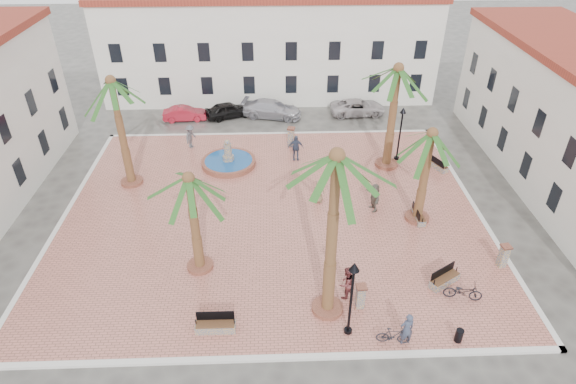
% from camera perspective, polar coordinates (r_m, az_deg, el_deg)
% --- Properties ---
extents(ground, '(120.00, 120.00, 0.00)m').
position_cam_1_polar(ground, '(30.54, -1.88, -2.54)').
color(ground, '#56544F').
rests_on(ground, ground).
extents(plaza, '(26.00, 22.00, 0.15)m').
position_cam_1_polar(plaza, '(30.50, -1.88, -2.42)').
color(plaza, '#C17060').
rests_on(plaza, ground).
extents(kerb_n, '(26.30, 0.30, 0.16)m').
position_cam_1_polar(kerb_n, '(39.92, -2.02, 6.90)').
color(kerb_n, silver).
rests_on(kerb_n, ground).
extents(kerb_s, '(26.30, 0.30, 0.16)m').
position_cam_1_polar(kerb_s, '(22.54, -1.62, -19.08)').
color(kerb_s, silver).
rests_on(kerb_s, ground).
extents(kerb_e, '(0.30, 22.30, 0.16)m').
position_cam_1_polar(kerb_e, '(33.11, 21.25, -1.78)').
color(kerb_e, silver).
rests_on(kerb_e, ground).
extents(kerb_w, '(0.30, 22.30, 0.16)m').
position_cam_1_polar(kerb_w, '(33.19, -24.96, -2.67)').
color(kerb_w, silver).
rests_on(kerb_w, ground).
extents(building_north, '(30.40, 7.40, 9.50)m').
position_cam_1_polar(building_north, '(46.58, -2.22, 17.07)').
color(building_north, white).
rests_on(building_north, ground).
extents(fountain, '(3.95, 3.95, 2.04)m').
position_cam_1_polar(fountain, '(35.48, -7.05, 3.64)').
color(fountain, brown).
rests_on(fountain, plaza).
extents(palm_nw, '(4.83, 4.83, 7.70)m').
position_cam_1_polar(palm_nw, '(32.08, -20.02, 10.96)').
color(palm_nw, brown).
rests_on(palm_nw, plaza).
extents(palm_sw, '(4.59, 4.59, 6.02)m').
position_cam_1_polar(palm_sw, '(23.85, -11.53, 0.17)').
color(palm_sw, brown).
rests_on(palm_sw, plaza).
extents(palm_s, '(5.00, 5.00, 8.97)m').
position_cam_1_polar(palm_s, '(19.42, 5.69, 2.01)').
color(palm_s, brown).
rests_on(palm_s, plaza).
extents(palm_e, '(4.84, 4.84, 6.23)m').
position_cam_1_polar(palm_e, '(28.21, 16.50, 5.34)').
color(palm_e, brown).
rests_on(palm_e, plaza).
extents(palm_ne, '(5.29, 5.29, 7.68)m').
position_cam_1_polar(palm_ne, '(33.28, 12.80, 12.74)').
color(palm_ne, brown).
rests_on(palm_ne, plaza).
extents(bench_s, '(1.88, 0.58, 0.99)m').
position_cam_1_polar(bench_s, '(23.47, -8.57, -15.41)').
color(bench_s, gray).
rests_on(bench_s, plaza).
extents(bench_se, '(1.82, 1.43, 0.95)m').
position_cam_1_polar(bench_se, '(26.62, 18.05, -9.83)').
color(bench_se, gray).
rests_on(bench_se, plaza).
extents(bench_e, '(0.53, 1.65, 0.86)m').
position_cam_1_polar(bench_e, '(30.69, 15.17, -2.77)').
color(bench_e, gray).
rests_on(bench_e, plaza).
extents(bench_ne, '(1.15, 1.73, 0.88)m').
position_cam_1_polar(bench_ne, '(36.41, 17.32, 3.04)').
color(bench_ne, gray).
rests_on(bench_ne, plaza).
extents(lamppost_s, '(0.47, 0.47, 4.29)m').
position_cam_1_polar(lamppost_s, '(21.41, 7.64, -11.07)').
color(lamppost_s, black).
rests_on(lamppost_s, plaza).
extents(lamppost_e, '(0.45, 0.45, 4.14)m').
position_cam_1_polar(lamppost_e, '(35.72, 13.27, 7.76)').
color(lamppost_e, black).
rests_on(lamppost_e, plaza).
extents(bollard_se, '(0.52, 0.52, 1.39)m').
position_cam_1_polar(bollard_se, '(24.15, 8.59, -12.09)').
color(bollard_se, gray).
rests_on(bollard_se, plaza).
extents(bollard_n, '(0.68, 0.68, 1.55)m').
position_cam_1_polar(bollard_n, '(37.53, 0.37, 6.59)').
color(bollard_n, gray).
rests_on(bollard_n, plaza).
extents(bollard_e, '(0.57, 0.57, 1.40)m').
position_cam_1_polar(bollard_e, '(28.50, 24.18, -6.88)').
color(bollard_e, gray).
rests_on(bollard_e, plaza).
extents(litter_bin, '(0.36, 0.36, 0.69)m').
position_cam_1_polar(litter_bin, '(24.06, 19.61, -15.73)').
color(litter_bin, black).
rests_on(litter_bin, plaza).
extents(cyclist_a, '(0.73, 0.55, 1.80)m').
position_cam_1_polar(cyclist_a, '(22.91, 13.90, -15.47)').
color(cyclist_a, '#383F55').
rests_on(cyclist_a, plaza).
extents(bicycle_a, '(1.99, 1.06, 0.99)m').
position_cam_1_polar(bicycle_a, '(25.93, 20.04, -11.00)').
color(bicycle_a, black).
rests_on(bicycle_a, plaza).
extents(cyclist_b, '(1.14, 1.11, 1.85)m').
position_cam_1_polar(cyclist_b, '(24.40, 6.93, -10.64)').
color(cyclist_b, brown).
rests_on(cyclist_b, plaza).
extents(bicycle_b, '(1.59, 0.63, 0.93)m').
position_cam_1_polar(bicycle_b, '(23.11, 12.39, -16.30)').
color(bicycle_b, black).
rests_on(bicycle_b, plaza).
extents(pedestrian_fountain_a, '(0.81, 0.56, 1.58)m').
position_cam_1_polar(pedestrian_fountain_a, '(30.96, 3.66, 0.08)').
color(pedestrian_fountain_a, olive).
rests_on(pedestrian_fountain_a, plaza).
extents(pedestrian_fountain_b, '(1.15, 0.48, 1.96)m').
position_cam_1_polar(pedestrian_fountain_b, '(35.56, 0.92, 5.28)').
color(pedestrian_fountain_b, '#38445D').
rests_on(pedestrian_fountain_b, plaza).
extents(pedestrian_north, '(1.09, 1.38, 1.87)m').
position_cam_1_polar(pedestrian_north, '(38.00, -11.47, 6.47)').
color(pedestrian_north, '#515055').
rests_on(pedestrian_north, plaza).
extents(pedestrian_east, '(0.85, 1.82, 1.89)m').
position_cam_1_polar(pedestrian_east, '(30.56, 10.19, -0.60)').
color(pedestrian_east, '#675E53').
rests_on(pedestrian_east, plaza).
extents(car_black, '(4.33, 2.91, 1.37)m').
position_cam_1_polar(car_black, '(43.05, -7.07, 9.62)').
color(car_black, black).
rests_on(car_black, ground).
extents(car_red, '(3.80, 1.58, 1.22)m').
position_cam_1_polar(car_red, '(43.17, -12.14, 9.08)').
color(car_red, '#A81A2A').
rests_on(car_red, ground).
extents(car_silver, '(5.51, 3.18, 1.50)m').
position_cam_1_polar(car_silver, '(42.79, -1.92, 9.81)').
color(car_silver, '#B5B4BD').
rests_on(car_silver, ground).
extents(car_white, '(4.98, 2.53, 1.35)m').
position_cam_1_polar(car_white, '(43.74, 8.28, 9.91)').
color(car_white, '#C0B6B7').
rests_on(car_white, ground).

